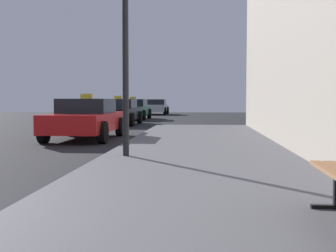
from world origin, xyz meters
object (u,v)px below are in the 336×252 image
Objects in this scene: car_black at (118,112)px; car_silver at (155,107)px; car_red at (86,119)px; car_green at (133,109)px; street_lamp at (125,0)px.

car_black is 15.19m from car_silver.
car_red and car_green have the same top height.
street_lamp is 1.06× the size of car_red.
car_silver is (0.47, 9.14, -0.00)m from car_green.
car_red is at bearing 93.10° from car_green.
car_silver is (-2.47, 28.31, -2.49)m from street_lamp.
car_black is at bearing 89.05° from car_silver.
street_lamp is 0.98× the size of car_green.
car_black is 0.94× the size of car_green.
car_red is at bearing 93.87° from car_black.
car_green is at bearing 98.71° from street_lamp.
car_silver is (0.25, 15.19, -0.00)m from car_black.
street_lamp is at bearing 94.98° from car_silver.
street_lamp reaches higher than car_red.
car_black is 6.05m from car_green.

